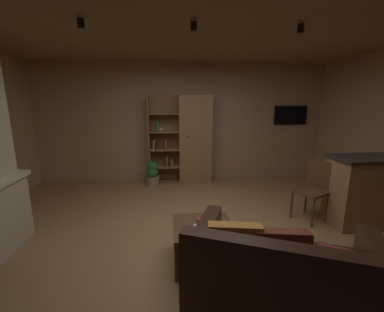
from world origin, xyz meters
TOP-DOWN VIEW (x-y plane):
  - floor at (0.00, 0.00)m, footprint 6.43×5.32m
  - wall_back at (0.00, 2.69)m, footprint 6.55×0.06m
  - ceiling at (0.00, 0.00)m, footprint 6.43×5.32m
  - window_pane_back at (-0.36, 2.66)m, footprint 0.65×0.01m
  - bookshelf_cabinet at (0.15, 2.42)m, footprint 1.35×0.41m
  - kitchen_bar_counter at (2.77, 0.22)m, footprint 1.50×0.59m
  - leather_couch at (0.65, -1.21)m, footprint 1.83×1.48m
  - coffee_table at (0.04, -0.47)m, footprint 0.65×0.65m
  - table_book_0 at (-0.00, -0.53)m, footprint 0.14×0.10m
  - table_book_1 at (0.04, -0.41)m, footprint 0.13×0.11m
  - dining_chair at (1.89, 0.45)m, footprint 0.56×0.56m
  - potted_floor_plant at (-0.69, 2.22)m, footprint 0.28×0.29m
  - wall_mounted_tv at (2.50, 2.63)m, footprint 0.77×0.06m
  - track_light_spot_1 at (-1.17, -0.18)m, footprint 0.07×0.07m
  - track_light_spot_2 at (-0.03, -0.18)m, footprint 0.07×0.07m
  - track_light_spot_3 at (1.11, -0.21)m, footprint 0.07×0.07m

SIDE VIEW (x-z plane):
  - floor at x=0.00m, z-range -0.02..0.00m
  - potted_floor_plant at x=-0.69m, z-range -0.01..0.54m
  - leather_couch at x=0.65m, z-range -0.11..0.73m
  - coffee_table at x=0.04m, z-range 0.14..0.59m
  - table_book_0 at x=0.00m, z-range 0.45..0.48m
  - table_book_1 at x=0.04m, z-range 0.48..0.50m
  - kitchen_bar_counter at x=2.77m, z-range 0.00..1.03m
  - dining_chair at x=1.89m, z-range 0.07..0.99m
  - bookshelf_cabinet at x=0.15m, z-range -0.01..1.92m
  - wall_back at x=0.00m, z-range 0.00..2.63m
  - window_pane_back at x=-0.36m, z-range 0.87..1.76m
  - wall_mounted_tv at x=2.50m, z-range 1.27..1.70m
  - track_light_spot_1 at x=-1.17m, z-range 2.51..2.60m
  - track_light_spot_2 at x=-0.03m, z-range 2.51..2.60m
  - track_light_spot_3 at x=1.11m, z-range 2.51..2.60m
  - ceiling at x=0.00m, z-range 2.63..2.65m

